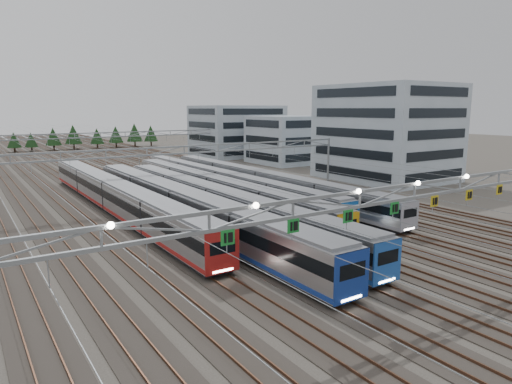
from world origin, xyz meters
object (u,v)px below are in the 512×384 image
train_f (263,182)px  gantry_far (101,139)px  depot_bldg_mid (285,140)px  train_e (223,181)px  depot_bldg_north (237,131)px  train_d (216,189)px  depot_bldg_south (386,132)px  train_c (217,202)px  gantry_near (415,194)px  gantry_mid (184,156)px  train_a (114,195)px  train_b (182,206)px

train_f → gantry_far: gantry_far is taller
train_f → depot_bldg_mid: (28.46, 32.09, 3.65)m
train_e → depot_bldg_north: (32.08, 49.15, 5.01)m
train_d → depot_bldg_north: bearing=56.5°
train_e → depot_bldg_south: depot_bldg_south is taller
train_c → depot_bldg_south: size_ratio=2.36×
train_d → depot_bldg_mid: (37.46, 33.58, 3.62)m
train_c → train_e: (9.00, 14.71, -0.18)m
gantry_near → gantry_mid: bearing=89.9°
train_e → gantry_near: (-6.80, -40.93, 5.11)m
train_a → train_f: (22.50, -0.74, -0.17)m
train_b → depot_bldg_north: 78.63m
train_f → train_a: bearing=178.1°
train_c → train_f: 16.91m
train_e → gantry_far: bearing=98.7°
gantry_near → gantry_mid: size_ratio=1.00×
depot_bldg_south → depot_bldg_north: 52.51m
train_c → gantry_mid: gantry_mid is taller
train_c → depot_bldg_south: (42.29, 11.40, 6.61)m
train_c → gantry_far: size_ratio=0.92×
train_e → depot_bldg_south: (33.29, -3.31, 6.79)m
train_d → train_e: size_ratio=0.93×
train_e → depot_bldg_mid: 43.13m
train_a → train_c: bearing=-50.5°
depot_bldg_north → depot_bldg_mid: bearing=-87.7°
gantry_mid → depot_bldg_mid: depot_bldg_mid is taller
train_c → gantry_near: (2.20, -26.22, 4.93)m
train_f → depot_bldg_south: depot_bldg_south is taller
train_f → depot_bldg_mid: size_ratio=3.43×
train_c → gantry_far: 59.09m
train_a → gantry_near: bearing=-73.2°
train_e → train_f: train_f is taller
train_b → train_c: size_ratio=1.03×
train_e → gantry_near: bearing=-99.4°
depot_bldg_mid → train_c: bearing=-134.8°
train_d → depot_bldg_mid: 50.44m
gantry_near → depot_bldg_mid: 79.21m
train_d → depot_bldg_north: size_ratio=2.37×
train_e → depot_bldg_south: 34.14m
train_f → gantry_far: bearing=103.0°
train_a → train_d: size_ratio=1.09×
train_c → gantry_mid: size_ratio=0.92×
train_a → gantry_far: 49.45m
gantry_near → gantry_far: (0.05, 85.12, -0.70)m
gantry_mid → depot_bldg_north: (38.83, 49.97, 0.60)m
gantry_far → depot_bldg_south: bearing=-49.9°
gantry_near → depot_bldg_north: bearing=66.7°
depot_bldg_south → train_d: bearing=-175.9°
train_a → gantry_near: 39.10m
train_f → gantry_near: gantry_near is taller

